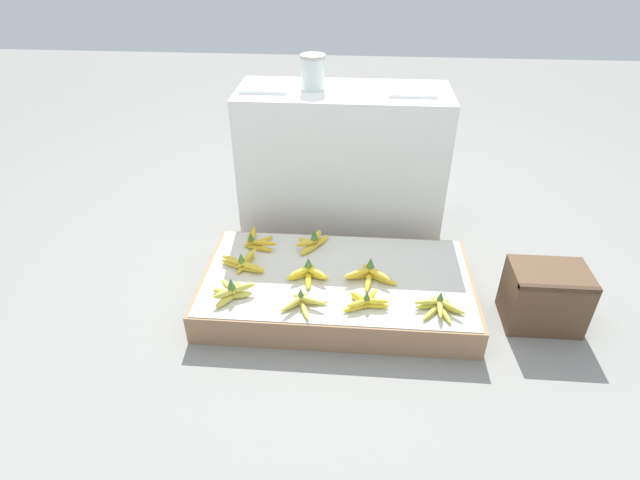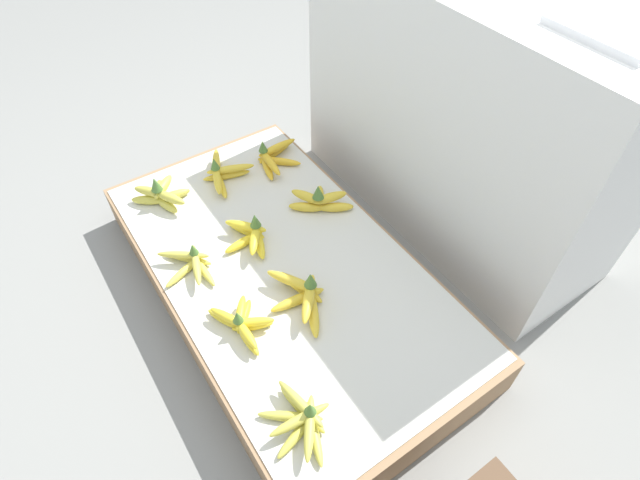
{
  "view_description": "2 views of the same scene",
  "coord_description": "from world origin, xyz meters",
  "px_view_note": "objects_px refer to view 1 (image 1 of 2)",
  "views": [
    {
      "loc": [
        0.07,
        -1.89,
        1.6
      ],
      "look_at": [
        -0.09,
        0.05,
        0.32
      ],
      "focal_mm": 28.0,
      "sensor_mm": 36.0,
      "label": 1
    },
    {
      "loc": [
        0.86,
        -0.45,
        1.33
      ],
      "look_at": [
        0.03,
        0.11,
        0.22
      ],
      "focal_mm": 28.0,
      "sensor_mm": 36.0,
      "label": 2
    }
  ],
  "objects_px": {
    "banana_bunch_front_left": "(231,291)",
    "banana_bunch_front_right": "(439,306)",
    "banana_bunch_front_midleft": "(302,302)",
    "foam_tray_white": "(412,92)",
    "banana_bunch_back_left": "(256,241)",
    "banana_bunch_back_midleft": "(313,242)",
    "banana_bunch_middle_left": "(243,263)",
    "wooden_crate": "(544,297)",
    "banana_bunch_middle_midright": "(370,275)",
    "glass_jar": "(313,72)",
    "banana_bunch_middle_midleft": "(308,273)",
    "banana_bunch_front_midright": "(366,301)"
  },
  "relations": [
    {
      "from": "banana_bunch_front_left",
      "to": "banana_bunch_front_midleft",
      "type": "distance_m",
      "value": 0.32
    },
    {
      "from": "banana_bunch_front_midleft",
      "to": "foam_tray_white",
      "type": "bearing_deg",
      "value": 62.37
    },
    {
      "from": "banana_bunch_front_right",
      "to": "banana_bunch_back_midleft",
      "type": "distance_m",
      "value": 0.74
    },
    {
      "from": "banana_bunch_back_midleft",
      "to": "wooden_crate",
      "type": "bearing_deg",
      "value": -15.68
    },
    {
      "from": "banana_bunch_front_left",
      "to": "banana_bunch_middle_midright",
      "type": "distance_m",
      "value": 0.64
    },
    {
      "from": "banana_bunch_front_left",
      "to": "banana_bunch_middle_left",
      "type": "bearing_deg",
      "value": 88.29
    },
    {
      "from": "wooden_crate",
      "to": "glass_jar",
      "type": "bearing_deg",
      "value": 144.93
    },
    {
      "from": "banana_bunch_front_left",
      "to": "banana_bunch_front_right",
      "type": "xyz_separation_m",
      "value": [
        0.91,
        -0.02,
        -0.01
      ]
    },
    {
      "from": "banana_bunch_middle_midleft",
      "to": "banana_bunch_back_left",
      "type": "distance_m",
      "value": 0.39
    },
    {
      "from": "banana_bunch_front_midleft",
      "to": "foam_tray_white",
      "type": "relative_size",
      "value": 0.86
    },
    {
      "from": "banana_bunch_middle_left",
      "to": "wooden_crate",
      "type": "bearing_deg",
      "value": -3.94
    },
    {
      "from": "banana_bunch_back_left",
      "to": "wooden_crate",
      "type": "bearing_deg",
      "value": -12.08
    },
    {
      "from": "banana_bunch_back_midleft",
      "to": "glass_jar",
      "type": "xyz_separation_m",
      "value": [
        -0.04,
        0.48,
        0.72
      ]
    },
    {
      "from": "wooden_crate",
      "to": "banana_bunch_front_right",
      "type": "xyz_separation_m",
      "value": [
        -0.49,
        -0.14,
        0.03
      ]
    },
    {
      "from": "banana_bunch_middle_midleft",
      "to": "foam_tray_white",
      "type": "relative_size",
      "value": 0.85
    },
    {
      "from": "banana_bunch_front_midleft",
      "to": "banana_bunch_front_right",
      "type": "relative_size",
      "value": 0.92
    },
    {
      "from": "banana_bunch_middle_midleft",
      "to": "banana_bunch_back_midleft",
      "type": "xyz_separation_m",
      "value": [
        -0.0,
        0.26,
        0.0
      ]
    },
    {
      "from": "glass_jar",
      "to": "banana_bunch_middle_midleft",
      "type": "bearing_deg",
      "value": -86.97
    },
    {
      "from": "banana_bunch_front_midright",
      "to": "wooden_crate",
      "type": "bearing_deg",
      "value": 9.54
    },
    {
      "from": "banana_bunch_front_right",
      "to": "banana_bunch_middle_midleft",
      "type": "xyz_separation_m",
      "value": [
        -0.59,
        0.18,
        0.01
      ]
    },
    {
      "from": "banana_bunch_front_left",
      "to": "banana_bunch_front_right",
      "type": "height_order",
      "value": "banana_bunch_front_left"
    },
    {
      "from": "glass_jar",
      "to": "wooden_crate",
      "type": "bearing_deg",
      "value": -35.07
    },
    {
      "from": "banana_bunch_back_midleft",
      "to": "glass_jar",
      "type": "distance_m",
      "value": 0.87
    },
    {
      "from": "banana_bunch_front_left",
      "to": "banana_bunch_front_right",
      "type": "distance_m",
      "value": 0.91
    },
    {
      "from": "wooden_crate",
      "to": "banana_bunch_middle_midleft",
      "type": "distance_m",
      "value": 1.08
    },
    {
      "from": "banana_bunch_middle_midleft",
      "to": "banana_bunch_front_midleft",
      "type": "bearing_deg",
      "value": -91.55
    },
    {
      "from": "banana_bunch_middle_left",
      "to": "banana_bunch_front_left",
      "type": "bearing_deg",
      "value": -91.71
    },
    {
      "from": "banana_bunch_middle_left",
      "to": "banana_bunch_back_left",
      "type": "distance_m",
      "value": 0.2
    },
    {
      "from": "banana_bunch_front_right",
      "to": "glass_jar",
      "type": "relative_size",
      "value": 1.3
    },
    {
      "from": "banana_bunch_front_midright",
      "to": "banana_bunch_middle_left",
      "type": "relative_size",
      "value": 0.86
    },
    {
      "from": "banana_bunch_front_left",
      "to": "banana_bunch_back_left",
      "type": "relative_size",
      "value": 1.1
    },
    {
      "from": "banana_bunch_front_left",
      "to": "banana_bunch_front_midright",
      "type": "xyz_separation_m",
      "value": [
        0.6,
        -0.01,
        -0.01
      ]
    },
    {
      "from": "banana_bunch_middle_left",
      "to": "banana_bunch_back_midleft",
      "type": "relative_size",
      "value": 1.22
    },
    {
      "from": "wooden_crate",
      "to": "banana_bunch_front_right",
      "type": "distance_m",
      "value": 0.51
    },
    {
      "from": "banana_bunch_front_left",
      "to": "banana_bunch_back_midleft",
      "type": "bearing_deg",
      "value": 52.67
    },
    {
      "from": "banana_bunch_back_midleft",
      "to": "foam_tray_white",
      "type": "bearing_deg",
      "value": 43.2
    },
    {
      "from": "banana_bunch_middle_midright",
      "to": "foam_tray_white",
      "type": "xyz_separation_m",
      "value": [
        0.18,
        0.7,
        0.65
      ]
    },
    {
      "from": "banana_bunch_front_midleft",
      "to": "banana_bunch_back_left",
      "type": "distance_m",
      "value": 0.54
    },
    {
      "from": "banana_bunch_front_midleft",
      "to": "banana_bunch_back_midleft",
      "type": "distance_m",
      "value": 0.46
    },
    {
      "from": "wooden_crate",
      "to": "banana_bunch_middle_midleft",
      "type": "bearing_deg",
      "value": 177.93
    },
    {
      "from": "banana_bunch_back_left",
      "to": "banana_bunch_back_midleft",
      "type": "distance_m",
      "value": 0.29
    },
    {
      "from": "wooden_crate",
      "to": "banana_bunch_back_left",
      "type": "distance_m",
      "value": 1.4
    },
    {
      "from": "wooden_crate",
      "to": "banana_bunch_back_left",
      "type": "relative_size",
      "value": 1.8
    },
    {
      "from": "banana_bunch_front_left",
      "to": "banana_bunch_front_right",
      "type": "relative_size",
      "value": 0.91
    },
    {
      "from": "banana_bunch_front_left",
      "to": "banana_bunch_front_midleft",
      "type": "xyz_separation_m",
      "value": [
        0.32,
        -0.04,
        -0.01
      ]
    },
    {
      "from": "foam_tray_white",
      "to": "wooden_crate",
      "type": "bearing_deg",
      "value": -50.9
    },
    {
      "from": "banana_bunch_middle_left",
      "to": "foam_tray_white",
      "type": "xyz_separation_m",
      "value": [
        0.79,
        0.65,
        0.65
      ]
    },
    {
      "from": "banana_bunch_middle_midright",
      "to": "glass_jar",
      "type": "height_order",
      "value": "glass_jar"
    },
    {
      "from": "banana_bunch_back_midleft",
      "to": "glass_jar",
      "type": "relative_size",
      "value": 1.12
    },
    {
      "from": "banana_bunch_front_right",
      "to": "banana_bunch_middle_midright",
      "type": "distance_m",
      "value": 0.36
    }
  ]
}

